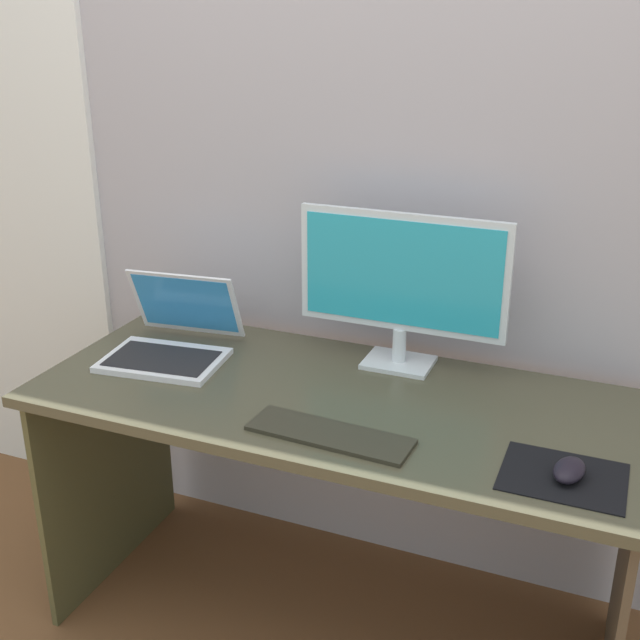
% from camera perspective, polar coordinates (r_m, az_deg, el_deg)
% --- Properties ---
extents(ground_plane, '(8.00, 8.00, 0.00)m').
position_cam_1_polar(ground_plane, '(2.40, 0.96, -20.87)').
color(ground_plane, brown).
extents(wall_back, '(6.00, 0.04, 2.50)m').
position_cam_1_polar(wall_back, '(2.18, 5.15, 11.76)').
color(wall_back, '#AAA5AD').
rests_on(wall_back, ground_plane).
extents(desk, '(1.52, 0.65, 0.72)m').
position_cam_1_polar(desk, '(2.05, 1.06, -8.89)').
color(desk, '#44412F').
rests_on(desk, ground_plane).
extents(monitor, '(0.56, 0.14, 0.42)m').
position_cam_1_polar(monitor, '(2.07, 5.85, 2.74)').
color(monitor, silver).
rests_on(monitor, desk).
extents(laptop, '(0.35, 0.35, 0.22)m').
position_cam_1_polar(laptop, '(2.22, -10.56, -1.43)').
color(laptop, silver).
rests_on(laptop, desk).
extents(keyboard_external, '(0.38, 0.14, 0.01)m').
position_cam_1_polar(keyboard_external, '(1.80, 0.70, -8.17)').
color(keyboard_external, '#2D2A1F').
rests_on(keyboard_external, desk).
extents(mousepad, '(0.25, 0.20, 0.00)m').
position_cam_1_polar(mousepad, '(1.74, 16.97, -10.64)').
color(mousepad, black).
rests_on(mousepad, desk).
extents(mouse, '(0.08, 0.11, 0.04)m').
position_cam_1_polar(mouse, '(1.72, 17.37, -10.19)').
color(mouse, black).
rests_on(mouse, mousepad).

